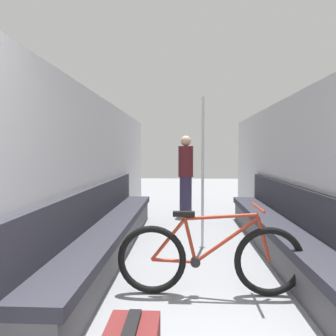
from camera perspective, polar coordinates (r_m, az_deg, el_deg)
The scene contains 7 objects.
wall_left at distance 4.25m, azimuth -13.78°, elevation -0.91°, with size 0.10×9.51×2.08m, color #B2B2B7.
wall_right at distance 4.34m, azimuth 22.97°, elevation -0.98°, with size 0.10×9.51×2.08m, color #B2B2B7.
bench_seat_row_left at distance 4.34m, azimuth -10.17°, elevation -10.89°, with size 0.48×4.64×0.88m.
bench_seat_row_right at distance 4.42m, azimuth 19.37°, elevation -10.78°, with size 0.48×4.64×0.88m.
bicycle at distance 3.13m, azimuth 7.28°, elevation -15.35°, with size 1.71×0.46×0.82m.
grab_pole_near at distance 4.46m, azimuth 6.06°, elevation -1.16°, with size 0.08×0.08×2.06m.
passenger_standing at distance 6.65m, azimuth 3.10°, elevation -1.19°, with size 0.30×0.30×1.63m.
Camera 1 is at (-0.14, -0.91, 1.32)m, focal length 35.00 mm.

